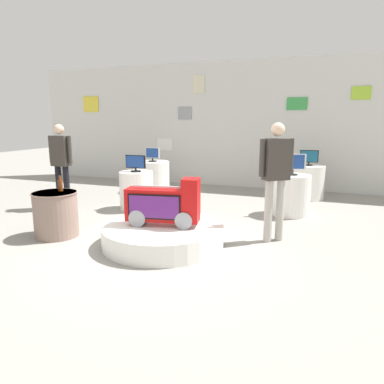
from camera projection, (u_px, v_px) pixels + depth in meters
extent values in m
plane|color=gray|center=(150.00, 245.00, 5.31)|extent=(30.00, 30.00, 0.00)
cube|color=silver|center=(235.00, 125.00, 9.72)|extent=(12.30, 0.10, 3.37)
cube|color=#9ECC33|center=(361.00, 93.00, 8.47)|extent=(0.43, 0.02, 0.31)
cube|color=beige|center=(199.00, 84.00, 9.79)|extent=(0.35, 0.02, 0.48)
cube|color=green|center=(297.00, 104.00, 9.01)|extent=(0.51, 0.02, 0.31)
cube|color=yellow|center=(91.00, 104.00, 11.10)|extent=(0.54, 0.02, 0.47)
cube|color=white|center=(165.00, 144.00, 10.48)|extent=(0.48, 0.02, 0.36)
cube|color=gray|center=(185.00, 113.00, 10.09)|extent=(0.40, 0.02, 0.35)
cylinder|color=white|center=(163.00, 235.00, 5.29)|extent=(1.79, 1.79, 0.30)
cylinder|color=gray|center=(140.00, 216.00, 5.30)|extent=(0.31, 0.39, 0.25)
cylinder|color=gray|center=(186.00, 218.00, 5.18)|extent=(0.31, 0.39, 0.25)
cube|color=#B70F0F|center=(163.00, 205.00, 5.20)|extent=(1.10, 0.48, 0.47)
cube|color=#B70F0F|center=(191.00, 184.00, 5.07)|extent=(0.28, 0.33, 0.16)
cube|color=black|center=(154.00, 207.00, 5.06)|extent=(0.76, 0.15, 0.36)
cube|color=#561E6B|center=(154.00, 207.00, 5.06)|extent=(0.72, 0.14, 0.32)
cube|color=#B2B2B7|center=(162.00, 187.00, 5.15)|extent=(0.85, 0.18, 0.02)
cylinder|color=white|center=(307.00, 182.00, 8.37)|extent=(0.76, 0.76, 0.78)
cylinder|color=black|center=(308.00, 165.00, 8.29)|extent=(0.18, 0.18, 0.02)
cylinder|color=black|center=(309.00, 163.00, 8.28)|extent=(0.04, 0.04, 0.05)
cube|color=black|center=(309.00, 156.00, 8.25)|extent=(0.42, 0.08, 0.28)
cube|color=navy|center=(309.00, 156.00, 8.23)|extent=(0.38, 0.05, 0.25)
cylinder|color=white|center=(136.00, 190.00, 7.38)|extent=(0.69, 0.69, 0.78)
cylinder|color=black|center=(136.00, 171.00, 7.30)|extent=(0.21, 0.21, 0.02)
cylinder|color=black|center=(136.00, 169.00, 7.29)|extent=(0.04, 0.04, 0.05)
cube|color=black|center=(136.00, 162.00, 7.26)|extent=(0.43, 0.05, 0.26)
cube|color=navy|center=(135.00, 162.00, 7.24)|extent=(0.40, 0.02, 0.24)
cylinder|color=white|center=(291.00, 195.00, 6.93)|extent=(0.72, 0.72, 0.78)
cylinder|color=black|center=(292.00, 174.00, 6.85)|extent=(0.20, 0.20, 0.02)
cylinder|color=black|center=(292.00, 172.00, 6.84)|extent=(0.04, 0.04, 0.09)
cube|color=silver|center=(293.00, 162.00, 6.80)|extent=(0.47, 0.18, 0.29)
cube|color=navy|center=(293.00, 162.00, 6.78)|extent=(0.43, 0.15, 0.27)
cylinder|color=white|center=(153.00, 177.00, 9.16)|extent=(0.84, 0.84, 0.78)
cylinder|color=black|center=(153.00, 161.00, 9.08)|extent=(0.21, 0.21, 0.02)
cylinder|color=black|center=(153.00, 159.00, 9.07)|extent=(0.04, 0.04, 0.07)
cube|color=silver|center=(153.00, 153.00, 9.04)|extent=(0.38, 0.06, 0.26)
cube|color=navy|center=(152.00, 153.00, 9.02)|extent=(0.35, 0.03, 0.23)
cylinder|color=gray|center=(56.00, 214.00, 5.64)|extent=(0.67, 0.67, 0.71)
cylinder|color=gray|center=(54.00, 193.00, 5.57)|extent=(0.70, 0.70, 0.02)
cylinder|color=brown|center=(60.00, 185.00, 5.66)|extent=(0.07, 0.07, 0.18)
cylinder|color=brown|center=(60.00, 178.00, 5.63)|extent=(0.03, 0.03, 0.06)
cylinder|color=black|center=(59.00, 187.00, 7.46)|extent=(0.12, 0.12, 0.89)
cylinder|color=black|center=(67.00, 188.00, 7.39)|extent=(0.12, 0.12, 0.89)
cube|color=#38332D|center=(60.00, 151.00, 7.27)|extent=(0.38, 0.21, 0.61)
sphere|color=beige|center=(59.00, 129.00, 7.19)|extent=(0.20, 0.20, 0.20)
cylinder|color=#38332D|center=(51.00, 149.00, 7.35)|extent=(0.08, 0.08, 0.55)
cylinder|color=#38332D|center=(70.00, 150.00, 7.18)|extent=(0.08, 0.08, 0.55)
cylinder|color=#B2ADA3|center=(280.00, 210.00, 5.43)|extent=(0.12, 0.12, 0.95)
cylinder|color=#B2ADA3|center=(268.00, 211.00, 5.37)|extent=(0.12, 0.12, 0.95)
cube|color=#38332D|center=(277.00, 159.00, 5.24)|extent=(0.42, 0.39, 0.60)
sphere|color=beige|center=(278.00, 129.00, 5.16)|extent=(0.20, 0.20, 0.20)
cylinder|color=#38332D|center=(291.00, 157.00, 5.31)|extent=(0.08, 0.08, 0.54)
cylinder|color=#38332D|center=(262.00, 158.00, 5.16)|extent=(0.08, 0.08, 0.54)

